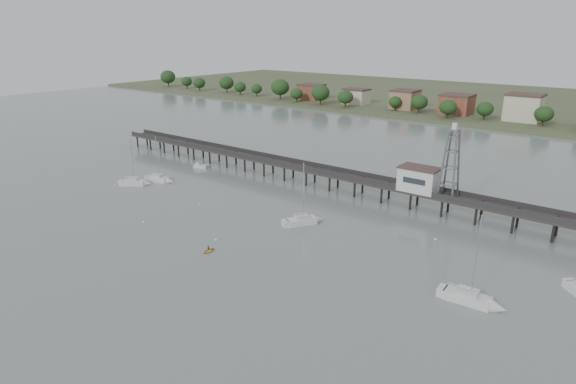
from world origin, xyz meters
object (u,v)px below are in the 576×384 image
object	(u,v)px
sailboat_d	(477,301)
sailboat_c	(307,220)
lattice_tower	(451,164)
sailboat_a	(138,183)
yellow_dinghy	(209,252)
sailboat_b	(161,180)
pier	(322,172)
white_tender	(200,166)

from	to	relation	value
sailboat_d	sailboat_c	bearing A→B (deg)	161.76
lattice_tower	sailboat_a	xyz separation A→B (m)	(-68.82, -27.55, -10.45)
sailboat_a	yellow_dinghy	size ratio (longest dim) A/B	5.21
sailboat_a	sailboat_b	world-z (taller)	sailboat_b
pier	sailboat_d	world-z (taller)	sailboat_d
sailboat_c	pier	bearing A→B (deg)	58.51
sailboat_b	sailboat_d	size ratio (longest dim) A/B	0.87
lattice_tower	sailboat_a	bearing A→B (deg)	-158.18
sailboat_c	white_tender	size ratio (longest dim) A/B	3.23
lattice_tower	sailboat_d	world-z (taller)	lattice_tower
pier	yellow_dinghy	world-z (taller)	pier
sailboat_c	yellow_dinghy	xyz separation A→B (m)	(-6.06, -21.35, -0.64)
sailboat_c	white_tender	world-z (taller)	sailboat_c
sailboat_c	yellow_dinghy	bearing A→B (deg)	-164.41
sailboat_c	white_tender	bearing A→B (deg)	103.92
pier	sailboat_c	distance (m)	24.88
sailboat_d	white_tender	xyz separation A→B (m)	(-85.15, 25.26, -0.18)
lattice_tower	sailboat_b	world-z (taller)	lattice_tower
sailboat_d	white_tender	size ratio (longest dim) A/B	3.44
sailboat_d	yellow_dinghy	distance (m)	44.41
pier	sailboat_d	bearing A→B (deg)	-33.63
white_tender	yellow_dinghy	bearing A→B (deg)	-63.04
sailboat_b	white_tender	world-z (taller)	sailboat_b
lattice_tower	sailboat_a	size ratio (longest dim) A/B	1.26
sailboat_b	lattice_tower	bearing A→B (deg)	3.95
lattice_tower	white_tender	bearing A→B (deg)	-174.39
sailboat_b	yellow_dinghy	size ratio (longest dim) A/B	5.28
sailboat_a	sailboat_b	xyz separation A→B (m)	(2.58, 5.40, -0.00)
lattice_tower	sailboat_d	bearing A→B (deg)	-62.57
sailboat_c	lattice_tower	bearing A→B (deg)	-11.25
yellow_dinghy	lattice_tower	bearing A→B (deg)	55.94
sailboat_c	white_tender	xyz separation A→B (m)	(-48.28, 15.24, -0.18)
sailboat_a	yellow_dinghy	world-z (taller)	sailboat_a
sailboat_d	sailboat_b	bearing A→B (deg)	170.19
white_tender	sailboat_d	bearing A→B (deg)	-38.65
lattice_tower	sailboat_c	xyz separation A→B (m)	(-20.27, -21.98, -10.46)
sailboat_d	white_tender	distance (m)	88.82
pier	sailboat_d	distance (m)	57.86
sailboat_c	sailboat_d	distance (m)	38.21
sailboat_c	yellow_dinghy	world-z (taller)	sailboat_c
lattice_tower	sailboat_b	xyz separation A→B (m)	(-66.24, -22.15, -10.45)
lattice_tower	sailboat_b	size ratio (longest dim) A/B	1.24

